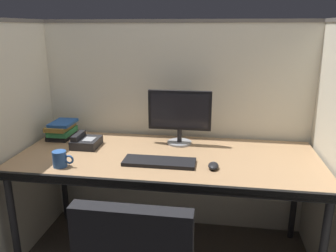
{
  "coord_description": "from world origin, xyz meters",
  "views": [
    {
      "loc": [
        0.3,
        -1.65,
        1.52
      ],
      "look_at": [
        0.0,
        0.35,
        0.92
      ],
      "focal_mm": 35.72,
      "sensor_mm": 36.0,
      "label": 1
    }
  ],
  "objects_px": {
    "monitor_center": "(180,114)",
    "book_stack": "(62,130)",
    "desk": "(167,163)",
    "desk_phone": "(86,142)",
    "keyboard_main": "(159,162)",
    "computer_mouse": "(213,166)",
    "coffee_mug": "(60,159)"
  },
  "relations": [
    {
      "from": "monitor_center",
      "to": "book_stack",
      "type": "relative_size",
      "value": 1.89
    },
    {
      "from": "desk",
      "to": "keyboard_main",
      "type": "distance_m",
      "value": 0.14
    },
    {
      "from": "desk",
      "to": "coffee_mug",
      "type": "height_order",
      "value": "coffee_mug"
    },
    {
      "from": "computer_mouse",
      "to": "book_stack",
      "type": "relative_size",
      "value": 0.42
    },
    {
      "from": "desk",
      "to": "computer_mouse",
      "type": "height_order",
      "value": "computer_mouse"
    },
    {
      "from": "monitor_center",
      "to": "book_stack",
      "type": "bearing_deg",
      "value": -179.34
    },
    {
      "from": "keyboard_main",
      "to": "computer_mouse",
      "type": "height_order",
      "value": "computer_mouse"
    },
    {
      "from": "keyboard_main",
      "to": "coffee_mug",
      "type": "xyz_separation_m",
      "value": [
        -0.56,
        -0.13,
        0.04
      ]
    },
    {
      "from": "keyboard_main",
      "to": "desk",
      "type": "bearing_deg",
      "value": 78.99
    },
    {
      "from": "desk",
      "to": "computer_mouse",
      "type": "bearing_deg",
      "value": -27.04
    },
    {
      "from": "monitor_center",
      "to": "keyboard_main",
      "type": "distance_m",
      "value": 0.43
    },
    {
      "from": "book_stack",
      "to": "coffee_mug",
      "type": "relative_size",
      "value": 1.8
    },
    {
      "from": "book_stack",
      "to": "desk_phone",
      "type": "bearing_deg",
      "value": -31.02
    },
    {
      "from": "desk_phone",
      "to": "coffee_mug",
      "type": "xyz_separation_m",
      "value": [
        -0.01,
        -0.35,
        0.01
      ]
    },
    {
      "from": "keyboard_main",
      "to": "desk_phone",
      "type": "distance_m",
      "value": 0.59
    },
    {
      "from": "desk",
      "to": "computer_mouse",
      "type": "relative_size",
      "value": 19.79
    },
    {
      "from": "monitor_center",
      "to": "desk",
      "type": "bearing_deg",
      "value": -102.01
    },
    {
      "from": "monitor_center",
      "to": "book_stack",
      "type": "distance_m",
      "value": 0.87
    },
    {
      "from": "desk_phone",
      "to": "coffee_mug",
      "type": "relative_size",
      "value": 1.51
    },
    {
      "from": "desk",
      "to": "monitor_center",
      "type": "height_order",
      "value": "monitor_center"
    },
    {
      "from": "keyboard_main",
      "to": "computer_mouse",
      "type": "distance_m",
      "value": 0.32
    },
    {
      "from": "keyboard_main",
      "to": "book_stack",
      "type": "xyz_separation_m",
      "value": [
        -0.78,
        0.36,
        0.05
      ]
    },
    {
      "from": "coffee_mug",
      "to": "computer_mouse",
      "type": "bearing_deg",
      "value": 6.66
    },
    {
      "from": "keyboard_main",
      "to": "computer_mouse",
      "type": "relative_size",
      "value": 4.48
    },
    {
      "from": "desk_phone",
      "to": "desk",
      "type": "bearing_deg",
      "value": -9.4
    },
    {
      "from": "monitor_center",
      "to": "desk_phone",
      "type": "distance_m",
      "value": 0.67
    },
    {
      "from": "monitor_center",
      "to": "keyboard_main",
      "type": "height_order",
      "value": "monitor_center"
    },
    {
      "from": "desk",
      "to": "monitor_center",
      "type": "distance_m",
      "value": 0.37
    },
    {
      "from": "monitor_center",
      "to": "book_stack",
      "type": "xyz_separation_m",
      "value": [
        -0.86,
        -0.01,
        -0.15
      ]
    },
    {
      "from": "desk",
      "to": "monitor_center",
      "type": "xyz_separation_m",
      "value": [
        0.05,
        0.25,
        0.27
      ]
    },
    {
      "from": "desk",
      "to": "keyboard_main",
      "type": "xyz_separation_m",
      "value": [
        -0.02,
        -0.13,
        0.06
      ]
    },
    {
      "from": "desk",
      "to": "coffee_mug",
      "type": "xyz_separation_m",
      "value": [
        -0.59,
        -0.25,
        0.1
      ]
    }
  ]
}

